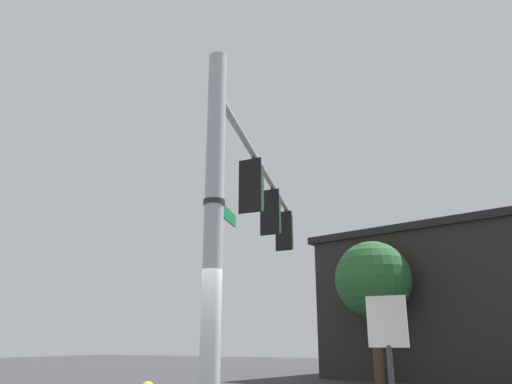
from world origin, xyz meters
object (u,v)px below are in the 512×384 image
traffic_light_nearest_pole (254,188)px  street_name_sign (220,208)px  traffic_light_mid_inner (273,213)px  bird_flying (236,124)px  historical_marker (389,345)px  traffic_light_mid_outer (286,232)px

traffic_light_nearest_pole → street_name_sign: bearing=-75.9°
traffic_light_nearest_pole → street_name_sign: traffic_light_nearest_pole is taller
traffic_light_mid_inner → street_name_sign: traffic_light_mid_inner is taller
traffic_light_nearest_pole → traffic_light_mid_inner: bearing=104.3°
bird_flying → historical_marker: bird_flying is taller
traffic_light_mid_inner → historical_marker: size_ratio=0.62×
traffic_light_mid_outer → street_name_sign: traffic_light_mid_outer is taller
traffic_light_nearest_pole → historical_marker: size_ratio=0.62×
traffic_light_mid_inner → traffic_light_mid_outer: bearing=104.3°
traffic_light_mid_inner → bird_flying: (-1.39, 0.41, 3.07)m
street_name_sign → traffic_light_nearest_pole: bearing=104.1°
traffic_light_mid_outer → historical_marker: bearing=-54.8°
traffic_light_mid_outer → bird_flying: bird_flying is taller
traffic_light_mid_inner → historical_marker: traffic_light_mid_inner is taller
traffic_light_mid_outer → bird_flying: 3.65m
bird_flying → historical_marker: 8.97m
traffic_light_mid_inner → traffic_light_mid_outer: 2.29m
street_name_sign → bird_flying: bearing=116.8°
traffic_light_nearest_pole → traffic_light_mid_inner: 2.29m
traffic_light_mid_inner → bird_flying: size_ratio=3.51×
street_name_sign → bird_flying: bird_flying is taller
traffic_light_mid_outer → historical_marker: size_ratio=0.62×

